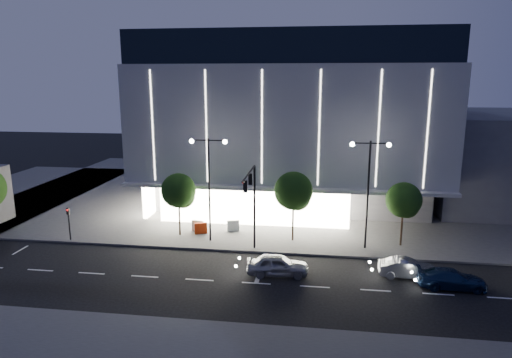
{
  "coord_description": "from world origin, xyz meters",
  "views": [
    {
      "loc": [
        5.93,
        -30.24,
        13.76
      ],
      "look_at": [
        0.55,
        8.98,
        5.0
      ],
      "focal_mm": 32.0,
      "sensor_mm": 36.0,
      "label": 1
    }
  ],
  "objects_px": {
    "street_lamp_west": "(209,174)",
    "tree_right": "(404,202)",
    "barrier_c": "(201,228)",
    "traffic_mast": "(252,195)",
    "tree_left": "(179,192)",
    "street_lamp_east": "(369,179)",
    "barrier_b": "(198,226)",
    "tree_mid": "(294,193)",
    "car_second": "(408,268)",
    "car_third": "(452,279)",
    "ped_signal_far": "(69,220)",
    "barrier_d": "(233,226)",
    "car_lead": "(277,265)"
  },
  "relations": [
    {
      "from": "tree_left",
      "to": "car_second",
      "type": "bearing_deg",
      "value": -18.32
    },
    {
      "from": "street_lamp_west",
      "to": "tree_mid",
      "type": "bearing_deg",
      "value": 8.26
    },
    {
      "from": "traffic_mast",
      "to": "barrier_b",
      "type": "height_order",
      "value": "traffic_mast"
    },
    {
      "from": "ped_signal_far",
      "to": "tree_left",
      "type": "bearing_deg",
      "value": 15.61
    },
    {
      "from": "traffic_mast",
      "to": "ped_signal_far",
      "type": "bearing_deg",
      "value": 175.85
    },
    {
      "from": "street_lamp_west",
      "to": "barrier_b",
      "type": "bearing_deg",
      "value": 127.71
    },
    {
      "from": "traffic_mast",
      "to": "car_third",
      "type": "height_order",
      "value": "traffic_mast"
    },
    {
      "from": "ped_signal_far",
      "to": "tree_left",
      "type": "xyz_separation_m",
      "value": [
        9.03,
        2.52,
        2.15
      ]
    },
    {
      "from": "barrier_c",
      "to": "tree_right",
      "type": "bearing_deg",
      "value": -22.77
    },
    {
      "from": "traffic_mast",
      "to": "tree_mid",
      "type": "height_order",
      "value": "traffic_mast"
    },
    {
      "from": "street_lamp_west",
      "to": "barrier_d",
      "type": "relative_size",
      "value": 8.18
    },
    {
      "from": "traffic_mast",
      "to": "car_lead",
      "type": "relative_size",
      "value": 1.6
    },
    {
      "from": "tree_left",
      "to": "barrier_d",
      "type": "relative_size",
      "value": 5.2
    },
    {
      "from": "street_lamp_east",
      "to": "ped_signal_far",
      "type": "bearing_deg",
      "value": -176.56
    },
    {
      "from": "car_third",
      "to": "barrier_b",
      "type": "height_order",
      "value": "car_third"
    },
    {
      "from": "traffic_mast",
      "to": "tree_left",
      "type": "xyz_separation_m",
      "value": [
        -6.97,
        3.68,
        -0.99
      ]
    },
    {
      "from": "car_second",
      "to": "car_third",
      "type": "xyz_separation_m",
      "value": [
        2.62,
        -1.32,
        -0.02
      ]
    },
    {
      "from": "barrier_b",
      "to": "barrier_d",
      "type": "height_order",
      "value": "same"
    },
    {
      "from": "tree_left",
      "to": "car_second",
      "type": "distance_m",
      "value": 19.7
    },
    {
      "from": "barrier_b",
      "to": "ped_signal_far",
      "type": "bearing_deg",
      "value": -148.96
    },
    {
      "from": "street_lamp_west",
      "to": "car_lead",
      "type": "height_order",
      "value": "street_lamp_west"
    },
    {
      "from": "ped_signal_far",
      "to": "tree_right",
      "type": "bearing_deg",
      "value": 5.14
    },
    {
      "from": "car_lead",
      "to": "ped_signal_far",
      "type": "bearing_deg",
      "value": 71.38
    },
    {
      "from": "tree_mid",
      "to": "barrier_c",
      "type": "xyz_separation_m",
      "value": [
        -8.26,
        0.55,
        -3.68
      ]
    },
    {
      "from": "street_lamp_east",
      "to": "ped_signal_far",
      "type": "relative_size",
      "value": 3.0
    },
    {
      "from": "ped_signal_far",
      "to": "barrier_c",
      "type": "distance_m",
      "value": 11.26
    },
    {
      "from": "tree_right",
      "to": "barrier_c",
      "type": "xyz_separation_m",
      "value": [
        -17.26,
        0.55,
        -3.23
      ]
    },
    {
      "from": "tree_mid",
      "to": "car_third",
      "type": "bearing_deg",
      "value": -33.87
    },
    {
      "from": "car_lead",
      "to": "barrier_c",
      "type": "height_order",
      "value": "car_lead"
    },
    {
      "from": "street_lamp_west",
      "to": "barrier_c",
      "type": "height_order",
      "value": "street_lamp_west"
    },
    {
      "from": "tree_right",
      "to": "barrier_d",
      "type": "xyz_separation_m",
      "value": [
        -14.53,
        1.63,
        -3.23
      ]
    },
    {
      "from": "street_lamp_east",
      "to": "tree_left",
      "type": "bearing_deg",
      "value": 176.35
    },
    {
      "from": "ped_signal_far",
      "to": "car_second",
      "type": "relative_size",
      "value": 0.74
    },
    {
      "from": "street_lamp_east",
      "to": "barrier_c",
      "type": "relative_size",
      "value": 8.18
    },
    {
      "from": "tree_mid",
      "to": "barrier_c",
      "type": "height_order",
      "value": "tree_mid"
    },
    {
      "from": "street_lamp_west",
      "to": "tree_right",
      "type": "xyz_separation_m",
      "value": [
        16.03,
        1.02,
        -2.07
      ]
    },
    {
      "from": "traffic_mast",
      "to": "tree_right",
      "type": "bearing_deg",
      "value": 17.02
    },
    {
      "from": "traffic_mast",
      "to": "street_lamp_west",
      "type": "bearing_deg",
      "value": 146.35
    },
    {
      "from": "tree_left",
      "to": "car_second",
      "type": "relative_size",
      "value": 1.42
    },
    {
      "from": "street_lamp_west",
      "to": "tree_mid",
      "type": "relative_size",
      "value": 1.46
    },
    {
      "from": "ped_signal_far",
      "to": "car_lead",
      "type": "xyz_separation_m",
      "value": [
        18.32,
        -4.43,
        -1.14
      ]
    },
    {
      "from": "tree_right",
      "to": "barrier_d",
      "type": "height_order",
      "value": "tree_right"
    },
    {
      "from": "street_lamp_east",
      "to": "barrier_b",
      "type": "distance_m",
      "value": 15.78
    },
    {
      "from": "traffic_mast",
      "to": "barrier_b",
      "type": "xyz_separation_m",
      "value": [
        -5.7,
        4.86,
        -4.38
      ]
    },
    {
      "from": "traffic_mast",
      "to": "tree_right",
      "type": "relative_size",
      "value": 1.28
    },
    {
      "from": "car_lead",
      "to": "car_third",
      "type": "relative_size",
      "value": 0.99
    },
    {
      "from": "barrier_b",
      "to": "tree_right",
      "type": "bearing_deg",
      "value": 7.52
    },
    {
      "from": "car_second",
      "to": "car_third",
      "type": "relative_size",
      "value": 0.9
    },
    {
      "from": "tree_mid",
      "to": "barrier_d",
      "type": "relative_size",
      "value": 5.59
    },
    {
      "from": "car_second",
      "to": "barrier_d",
      "type": "height_order",
      "value": "car_second"
    }
  ]
}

